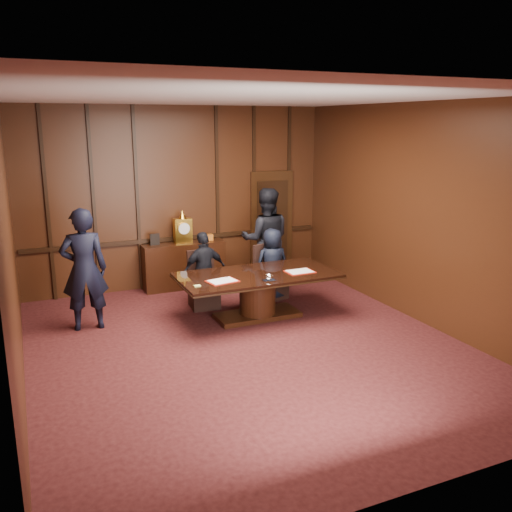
{
  "coord_description": "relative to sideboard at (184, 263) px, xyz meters",
  "views": [
    {
      "loc": [
        -2.84,
        -6.73,
        3.17
      ],
      "look_at": [
        0.62,
        1.15,
        1.05
      ],
      "focal_mm": 38.0,
      "sensor_mm": 36.0,
      "label": 1
    }
  ],
  "objects": [
    {
      "name": "room",
      "position": [
        0.07,
        -3.12,
        1.24
      ],
      "size": [
        7.0,
        7.04,
        3.5
      ],
      "color": "black",
      "rests_on": "ground"
    },
    {
      "name": "sideboard",
      "position": [
        0.0,
        0.0,
        0.0
      ],
      "size": [
        1.6,
        0.45,
        1.54
      ],
      "color": "black",
      "rests_on": "ground"
    },
    {
      "name": "conference_table",
      "position": [
        0.63,
        -2.16,
        0.02
      ],
      "size": [
        2.62,
        1.32,
        0.76
      ],
      "color": "black",
      "rests_on": "ground"
    },
    {
      "name": "folder_left",
      "position": [
        -0.06,
        -2.35,
        0.28
      ],
      "size": [
        0.51,
        0.41,
        0.02
      ],
      "rotation": [
        0.0,
        0.0,
        0.18
      ],
      "color": "#B01F10",
      "rests_on": "conference_table"
    },
    {
      "name": "folder_right",
      "position": [
        1.31,
        -2.35,
        0.28
      ],
      "size": [
        0.46,
        0.33,
        0.02
      ],
      "rotation": [
        0.0,
        0.0,
        0.01
      ],
      "color": "#B01F10",
      "rests_on": "conference_table"
    },
    {
      "name": "inkstand",
      "position": [
        0.63,
        -2.61,
        0.33
      ],
      "size": [
        0.2,
        0.14,
        0.12
      ],
      "color": "white",
      "rests_on": "conference_table"
    },
    {
      "name": "notepad",
      "position": [
        -0.49,
        -2.44,
        0.28
      ],
      "size": [
        0.1,
        0.07,
        0.01
      ],
      "primitive_type": "cube",
      "rotation": [
        0.0,
        0.0,
        0.0
      ],
      "color": "#F5EE78",
      "rests_on": "conference_table"
    },
    {
      "name": "chair_left",
      "position": [
        -0.02,
        -1.28,
        -0.19
      ],
      "size": [
        0.51,
        0.51,
        0.99
      ],
      "rotation": [
        0.0,
        0.0,
        -0.08
      ],
      "color": "black",
      "rests_on": "ground"
    },
    {
      "name": "chair_right",
      "position": [
        1.27,
        -1.28,
        -0.19
      ],
      "size": [
        0.58,
        0.58,
        0.99
      ],
      "rotation": [
        0.0,
        0.0,
        0.24
      ],
      "color": "black",
      "rests_on": "ground"
    },
    {
      "name": "signatory_left",
      "position": [
        -0.02,
        -1.36,
        0.2
      ],
      "size": [
        0.84,
        0.44,
        1.37
      ],
      "primitive_type": "imported",
      "rotation": [
        0.0,
        0.0,
        3.28
      ],
      "color": "black",
      "rests_on": "ground"
    },
    {
      "name": "signatory_right",
      "position": [
        1.28,
        -1.36,
        0.18
      ],
      "size": [
        0.65,
        0.43,
        1.33
      ],
      "primitive_type": "imported",
      "rotation": [
        0.0,
        0.0,
        3.13
      ],
      "color": "black",
      "rests_on": "ground"
    },
    {
      "name": "witness_left",
      "position": [
        -2.03,
        -1.52,
        0.48
      ],
      "size": [
        0.74,
        0.52,
        1.93
      ],
      "primitive_type": "imported",
      "rotation": [
        0.0,
        0.0,
        3.06
      ],
      "color": "black",
      "rests_on": "ground"
    },
    {
      "name": "witness_right",
      "position": [
        1.43,
        -0.74,
        0.5
      ],
      "size": [
        1.16,
        1.04,
        1.98
      ],
      "primitive_type": "imported",
      "rotation": [
        0.0,
        0.0,
        2.78
      ],
      "color": "black",
      "rests_on": "ground"
    }
  ]
}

